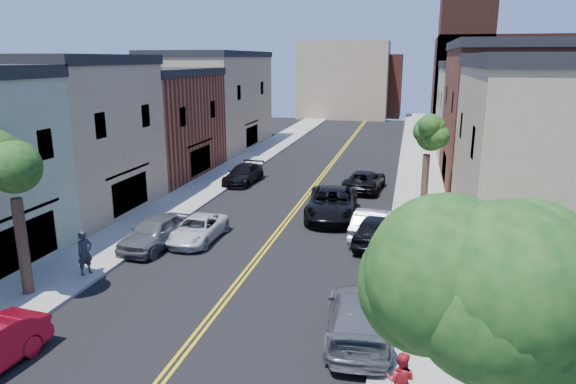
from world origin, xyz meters
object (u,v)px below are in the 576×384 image
Objects in this scene: black_suv_lane at (332,203)px; dark_car_right_far at (365,180)px; grey_car_right at (359,316)px; grey_car_left at (156,232)px; silver_car_right at (372,223)px; pedestrian_left at (85,253)px; pedestrian_right at (401,381)px; black_car_right at (378,229)px; white_pickup at (197,229)px; black_car_left at (243,174)px.

dark_car_right_far is at bearing 74.74° from black_suv_lane.
grey_car_right is 1.02× the size of dark_car_right_far.
grey_car_left is 0.99× the size of silver_car_right.
grey_car_left is 12.75m from grey_car_right.
dark_car_right_far is 21.28m from pedestrian_left.
pedestrian_right is (12.45, -10.22, 0.17)m from grey_car_left.
dark_car_right_far is at bearing -90.21° from grey_car_right.
grey_car_right is 9.54m from black_car_right.
pedestrian_left is (-12.20, 2.34, 0.34)m from grey_car_right.
silver_car_right is (10.62, 4.04, -0.02)m from grey_car_left.
pedestrian_left reaches higher than white_pickup.
grey_car_left is 0.97× the size of black_car_left.
black_suv_lane is (6.30, 5.72, 0.25)m from white_pickup.
white_pickup is 0.84× the size of grey_car_right.
black_suv_lane is at bearing 43.11° from white_pickup.
pedestrian_left is 14.95m from pedestrian_right.
black_suv_lane reaches higher than white_pickup.
black_car_left is 2.51× the size of pedestrian_left.
black_car_right is 2.96× the size of pedestrian_right.
grey_car_left is 11.36m from silver_car_right.
white_pickup is at bearing 45.71° from grey_car_left.
pedestrian_left is at bearing -13.39° from pedestrian_right.
grey_car_right is at bearing 97.28° from silver_car_right.
black_suv_lane is (-3.00, 4.06, 0.04)m from black_car_right.
pedestrian_left reaches higher than pedestrian_right.
grey_car_left is 2.44× the size of pedestrian_left.
black_suv_lane is (8.00, -7.29, 0.17)m from black_car_left.
pedestrian_right is at bearing -90.91° from pedestrian_left.
grey_car_left is at bearing 62.66° from dark_car_right_far.
dark_car_right_far is (-1.35, 10.32, -0.06)m from silver_car_right.
grey_car_left reaches higher than black_car_left.
pedestrian_right is (13.67, -6.06, -0.15)m from pedestrian_left.
white_pickup is at bearing -45.14° from grey_car_right.
grey_car_left is 14.40m from black_car_left.
black_suv_lane is 3.25× the size of pedestrian_left.
dark_car_right_far reaches higher than white_pickup.
white_pickup is at bearing -4.65° from pedestrian_left.
pedestrian_left is (-12.20, -7.20, 0.29)m from black_car_right.
black_car_left is 0.77× the size of black_suv_lane.
dark_car_right_far is (-1.70, 11.31, -0.10)m from black_car_right.
black_suv_lane is (-1.30, -7.25, 0.14)m from dark_car_right_far.
black_car_right is at bearing -42.05° from black_car_left.
pedestrian_right is (1.47, -3.72, 0.19)m from grey_car_right.
pedestrian_left is at bearing -89.84° from black_car_left.
silver_car_right is 0.91× the size of dark_car_right_far.
pedestrian_left is (-9.20, -11.26, 0.25)m from black_suv_lane.
black_car_right is (10.98, 3.04, 0.02)m from grey_car_left.
grey_car_left is (-1.68, -1.38, 0.18)m from white_pickup.
black_car_right is at bearing 104.09° from dark_car_right_far.
pedestrian_right is at bearing 103.35° from black_car_right.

